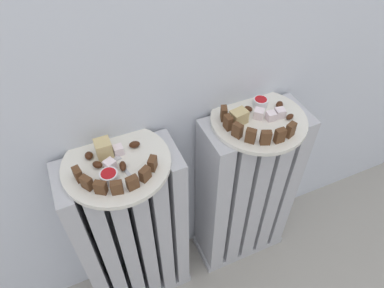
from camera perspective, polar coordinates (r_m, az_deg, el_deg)
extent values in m
cube|color=#B2B2B7|center=(1.40, -8.00, -20.86)|extent=(0.33, 0.15, 0.03)
cube|color=#B2B2B7|center=(1.12, -16.60, -16.04)|extent=(0.04, 0.15, 0.62)
cube|color=#B2B2B7|center=(1.12, -13.82, -15.25)|extent=(0.04, 0.15, 0.62)
cube|color=#B2B2B7|center=(1.12, -11.07, -14.43)|extent=(0.04, 0.15, 0.62)
cube|color=#B2B2B7|center=(1.12, -8.34, -13.57)|extent=(0.04, 0.15, 0.62)
cube|color=#B2B2B7|center=(1.12, -5.65, -12.70)|extent=(0.04, 0.15, 0.62)
cube|color=#B2B2B7|center=(1.13, -3.01, -11.81)|extent=(0.04, 0.15, 0.62)
cube|color=#B2B2B7|center=(1.48, 7.37, -15.19)|extent=(0.33, 0.15, 0.03)
cube|color=#B2B2B7|center=(1.16, 3.16, -9.61)|extent=(0.05, 0.15, 0.62)
cube|color=#B2B2B7|center=(1.18, 6.03, -8.54)|extent=(0.05, 0.15, 0.62)
cube|color=#B2B2B7|center=(1.21, 8.79, -7.48)|extent=(0.05, 0.15, 0.62)
cube|color=#B2B2B7|center=(1.23, 11.42, -6.45)|extent=(0.05, 0.15, 0.62)
cube|color=#B2B2B7|center=(1.26, 13.93, -5.46)|extent=(0.05, 0.15, 0.62)
cylinder|color=silver|center=(0.86, -12.22, -3.11)|extent=(0.27, 0.27, 0.01)
cylinder|color=silver|center=(0.98, 10.82, 3.91)|extent=(0.27, 0.27, 0.01)
cube|color=#56351E|center=(0.83, -18.13, -4.69)|extent=(0.02, 0.03, 0.03)
cube|color=#56351E|center=(0.81, -16.80, -6.07)|extent=(0.03, 0.03, 0.03)
cube|color=#56351E|center=(0.79, -14.71, -6.89)|extent=(0.03, 0.03, 0.03)
cube|color=#56351E|center=(0.79, -12.19, -6.97)|extent=(0.03, 0.02, 0.03)
cube|color=#56351E|center=(0.79, -9.69, -6.25)|extent=(0.03, 0.02, 0.03)
cube|color=#56351E|center=(0.80, -7.67, -4.90)|extent=(0.03, 0.03, 0.03)
cube|color=#56351E|center=(0.82, -6.47, -3.16)|extent=(0.03, 0.03, 0.03)
cube|color=tan|center=(0.86, -14.24, -0.74)|extent=(0.04, 0.04, 0.05)
cube|color=white|center=(0.87, -11.93, -0.97)|extent=(0.02, 0.02, 0.02)
cube|color=white|center=(0.84, -13.25, -3.31)|extent=(0.03, 0.03, 0.02)
ellipsoid|color=#3D1E0F|center=(0.88, -16.49, -1.83)|extent=(0.02, 0.03, 0.02)
ellipsoid|color=#3D1E0F|center=(0.88, -9.37, -0.08)|extent=(0.03, 0.02, 0.02)
ellipsoid|color=#3D1E0F|center=(0.85, -15.19, -3.28)|extent=(0.03, 0.03, 0.01)
ellipsoid|color=#3D1E0F|center=(0.84, -11.24, -3.56)|extent=(0.02, 0.03, 0.02)
cylinder|color=white|center=(0.82, -13.36, -5.24)|extent=(0.04, 0.04, 0.02)
cylinder|color=#B21419|center=(0.81, -13.44, -4.94)|extent=(0.03, 0.03, 0.01)
cube|color=#56351E|center=(0.94, 5.21, 5.00)|extent=(0.02, 0.03, 0.04)
cube|color=#56351E|center=(0.92, 5.90, 3.52)|extent=(0.02, 0.03, 0.04)
cube|color=#56351E|center=(0.90, 7.42, 2.22)|extent=(0.02, 0.03, 0.04)
cube|color=#56351E|center=(0.89, 9.56, 1.33)|extent=(0.03, 0.03, 0.04)
cube|color=#56351E|center=(0.89, 11.95, 1.02)|extent=(0.03, 0.02, 0.04)
cube|color=#56351E|center=(0.90, 14.15, 1.35)|extent=(0.03, 0.02, 0.04)
cube|color=#56351E|center=(0.92, 15.80, 2.23)|extent=(0.03, 0.02, 0.04)
cube|color=tan|center=(0.94, 7.65, 4.41)|extent=(0.05, 0.04, 0.04)
cube|color=white|center=(0.97, 10.86, 4.89)|extent=(0.04, 0.04, 0.03)
cube|color=white|center=(0.98, 14.16, 4.95)|extent=(0.03, 0.03, 0.02)
cube|color=white|center=(0.97, 12.79, 4.48)|extent=(0.03, 0.03, 0.02)
ellipsoid|color=#3D1E0F|center=(0.98, 15.69, 4.32)|extent=(0.03, 0.02, 0.01)
ellipsoid|color=#3D1E0F|center=(1.02, 14.10, 6.22)|extent=(0.03, 0.03, 0.02)
ellipsoid|color=#3D1E0F|center=(0.99, 9.19, 5.71)|extent=(0.03, 0.03, 0.01)
cylinder|color=white|center=(1.01, 11.10, 6.67)|extent=(0.04, 0.04, 0.02)
cylinder|color=#B21419|center=(1.00, 11.15, 6.94)|extent=(0.03, 0.03, 0.01)
cube|color=#B7B7BC|center=(0.83, -10.68, -4.38)|extent=(0.02, 0.06, 0.00)
cube|color=#B7B7BC|center=(0.87, -12.34, -2.16)|extent=(0.02, 0.03, 0.00)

